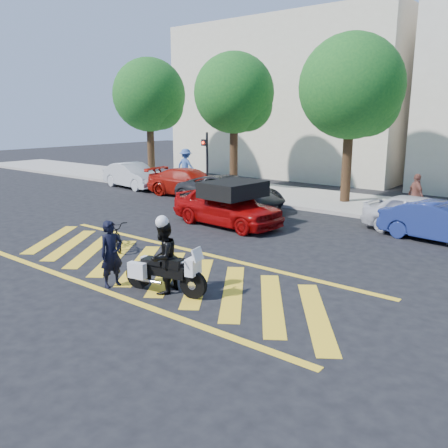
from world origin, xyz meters
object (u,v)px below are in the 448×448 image
Objects in this scene: parked_left at (190,183)px; parked_mid_left at (230,193)px; police_motorcycle at (164,271)px; officer_moto at (163,258)px; bicycle at (114,234)px; parked_far_left at (133,176)px; red_convertible at (227,205)px; parked_mid_right at (422,215)px; parked_right at (442,223)px; officer_bike at (111,254)px.

parked_mid_left is (3.62, -1.40, 0.04)m from parked_left.
police_motorcycle is 0.34m from officer_moto.
bicycle is 9.78m from parked_left.
bicycle is at bearing -125.93° from parked_far_left.
red_convertible reaches higher than parked_far_left.
police_motorcycle is at bearing -87.01° from bicycle.
parked_mid_right is at bearing -58.87° from red_convertible.
parked_right is (3.82, 8.87, 0.12)m from police_motorcycle.
parked_far_left is at bearing 72.86° from bicycle.
parked_left is at bearing -82.51° from parked_far_left.
parked_right is (8.80, 0.00, -0.08)m from parked_mid_left.
officer_moto is 0.42× the size of parked_mid_right.
officer_moto is at bearing -143.55° from parked_mid_left.
officer_moto is 13.38m from parked_left.
red_convertible is (-3.10, 6.31, -0.09)m from officer_moto.
parked_left is (4.38, 0.00, -0.01)m from parked_far_left.
parked_right is at bearing -20.11° from officer_bike.
red_convertible reaches higher than parked_mid_right.
parked_left and parked_mid_right have the same top height.
bicycle is 10.55m from parked_right.
bicycle is 4.71m from red_convertible.
parked_far_left reaches higher than police_motorcycle.
parked_mid_left is at bearing -117.98° from parked_left.
police_motorcycle is at bearing -149.70° from red_convertible.
police_motorcycle is 0.55× the size of parked_right.
officer_moto is at bearing 163.76° from parked_right.
bicycle is 0.33× the size of parked_mid_left.
police_motorcycle is 13.39m from parked_left.
bicycle is 1.02× the size of officer_moto.
officer_moto is at bearing -146.93° from parked_left.
parked_right is (16.80, -1.40, -0.06)m from parked_far_left.
parked_far_left is at bearing 87.27° from parked_mid_left.
red_convertible is 0.85× the size of parked_mid_left.
parked_right is at bearing -87.27° from parked_far_left.
parked_far_left is 4.38m from parked_left.
parked_left is at bearing 54.91° from bicycle.
red_convertible is 0.94× the size of parked_left.
officer_moto is at bearing 142.53° from police_motorcycle.
red_convertible is 1.11× the size of parked_mid_right.
officer_bike is at bearing -81.10° from officer_moto.
officer_bike is at bearing -125.08° from parked_far_left.
parked_far_left is 0.81× the size of parked_mid_left.
officer_bike is at bearing -171.60° from police_motorcycle.
parked_mid_left reaches higher than parked_far_left.
parked_left reaches higher than police_motorcycle.
officer_bike is 0.96× the size of officer_moto.
parked_mid_left is (8.00, -1.40, 0.03)m from parked_far_left.
officer_bike reaches higher than police_motorcycle.
red_convertible is at bearing 104.20° from police_motorcycle.
parked_mid_left is (-1.07, 7.18, 0.27)m from bicycle.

